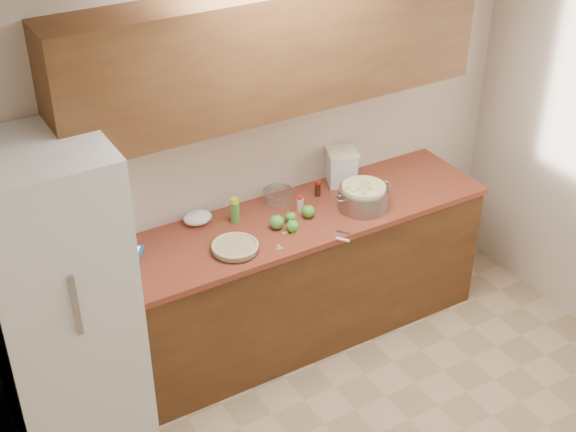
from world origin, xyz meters
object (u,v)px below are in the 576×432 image
colander (363,197)px  pie (235,247)px  flour_canister (342,167)px  tablet (121,254)px

colander → pie: bearing=-178.7°
pie → flour_canister: size_ratio=1.14×
flour_canister → tablet: flour_canister is taller
colander → tablet: bearing=169.7°
pie → tablet: (-0.59, 0.29, -0.02)m
flour_canister → tablet: bearing=-177.8°
pie → colander: size_ratio=0.68×
colander → flour_canister: flour_canister is taller
pie → flour_canister: (0.97, 0.35, 0.10)m
colander → tablet: (-1.50, 0.27, -0.07)m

